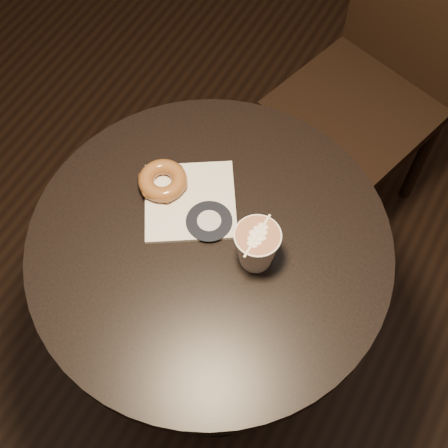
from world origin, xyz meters
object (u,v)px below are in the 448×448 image
object	(u,v)px
pastry_bag	(190,201)
latte_cup	(257,247)
chair	(388,62)
cafe_table	(211,284)
doughnut	(163,181)

from	to	relation	value
pastry_bag	latte_cup	world-z (taller)	latte_cup
chair	pastry_bag	size ratio (longest dim) A/B	5.70
cafe_table	latte_cup	distance (m)	0.26
doughnut	latte_cup	distance (m)	0.24
doughnut	latte_cup	bearing A→B (deg)	-12.34
latte_cup	chair	bearing A→B (deg)	90.19
cafe_table	doughnut	distance (m)	0.27
chair	cafe_table	bearing A→B (deg)	-80.25
chair	doughnut	world-z (taller)	chair
cafe_table	latte_cup	world-z (taller)	latte_cup
cafe_table	chair	distance (m)	0.79
chair	doughnut	distance (m)	0.79
cafe_table	doughnut	size ratio (longest dim) A/B	7.76
chair	latte_cup	xyz separation A→B (m)	(0.00, -0.78, 0.24)
latte_cup	pastry_bag	bearing A→B (deg)	164.56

